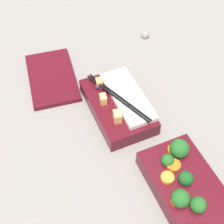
% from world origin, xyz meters
% --- Properties ---
extents(ground_plane, '(3.00, 3.00, 0.00)m').
position_xyz_m(ground_plane, '(0.00, 0.00, 0.00)').
color(ground_plane, gray).
extents(bento_tray_vegetable, '(0.20, 0.12, 0.07)m').
position_xyz_m(bento_tray_vegetable, '(-0.13, -0.02, 0.02)').
color(bento_tray_vegetable, '#510F19').
rests_on(bento_tray_vegetable, ground_plane).
extents(bento_tray_rice, '(0.20, 0.12, 0.06)m').
position_xyz_m(bento_tray_rice, '(0.11, 0.01, 0.02)').
color(bento_tray_rice, '#510F19').
rests_on(bento_tray_rice, ground_plane).
extents(bento_lid, '(0.21, 0.14, 0.01)m').
position_xyz_m(bento_lid, '(0.28, 0.13, 0.01)').
color(bento_lid, '#510F19').
rests_on(bento_lid, ground_plane).
extents(pebble_0, '(0.02, 0.02, 0.02)m').
position_xyz_m(pebble_0, '(0.35, -0.18, 0.01)').
color(pebble_0, gray).
rests_on(pebble_0, ground_plane).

